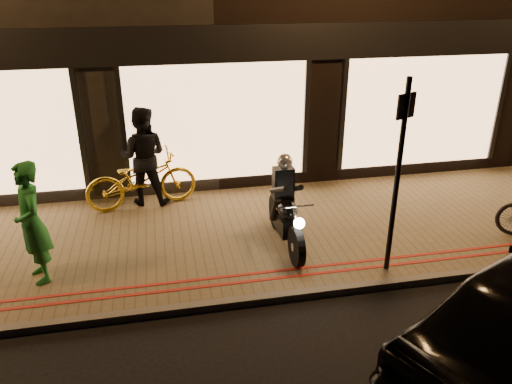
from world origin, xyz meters
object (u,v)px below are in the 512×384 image
motorcycle (285,211)px  bicycle_gold (141,180)px  person_green (32,223)px  sign_post (398,169)px

motorcycle → bicycle_gold: bearing=138.9°
bicycle_gold → person_green: person_green is taller
sign_post → motorcycle: bearing=141.9°
bicycle_gold → person_green: bearing=136.6°
person_green → bicycle_gold: bearing=122.6°
sign_post → person_green: 5.38m
motorcycle → sign_post: size_ratio=0.65×
motorcycle → person_green: person_green is taller
motorcycle → bicycle_gold: motorcycle is taller
sign_post → person_green: bearing=171.5°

